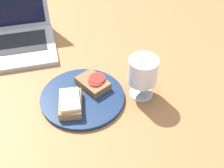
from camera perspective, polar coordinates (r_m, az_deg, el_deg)
The scene contains 6 objects.
wooden_table at distance 94.80cm, azimuth -4.78°, elevation -2.18°, with size 140.00×140.00×3.00cm, color #9E6B3D.
plate at distance 91.46cm, azimuth -5.43°, elevation -2.49°, with size 24.55×24.55×1.18cm, color navy.
sandwich_with_tomato at distance 92.88cm, azimuth -3.43°, elevation 0.23°, with size 10.27×11.47×2.99cm.
sandwich_with_cheese at distance 87.30cm, azimuth -7.64°, elevation -3.45°, with size 7.72×10.86×3.41cm.
wine_glass at distance 87.73cm, azimuth 5.66°, elevation 2.10°, with size 8.45×8.45×12.86cm.
laptop at distance 115.80cm, azimuth -18.72°, elevation 8.83°, with size 31.70×27.44×22.37cm.
Camera 1 is at (-8.19, -66.45, 68.62)cm, focal length 50.00 mm.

